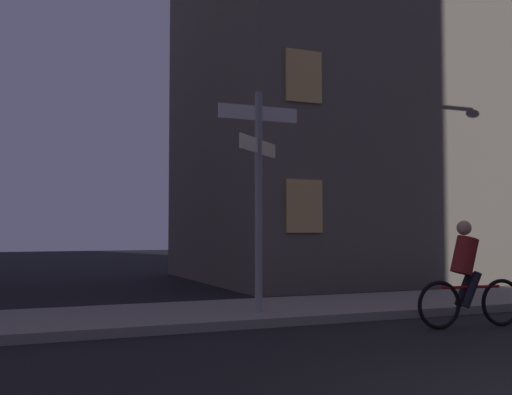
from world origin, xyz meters
TOP-DOWN VIEW (x-y plane):
  - sidewalk_kerb at (0.00, 6.51)m, footprint 40.00×2.63m
  - signpost at (-0.37, 5.96)m, footprint 1.40×1.09m
  - cyclist at (2.24, 4.05)m, footprint 1.82×0.36m

SIDE VIEW (x-z plane):
  - sidewalk_kerb at x=0.00m, z-range 0.00..0.14m
  - cyclist at x=2.24m, z-range -0.06..1.55m
  - signpost at x=-0.37m, z-range 0.48..4.08m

